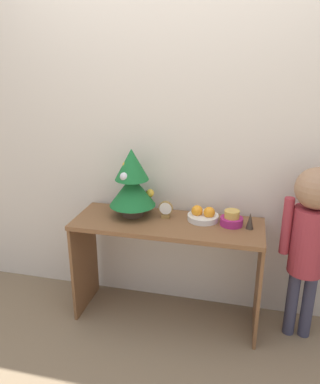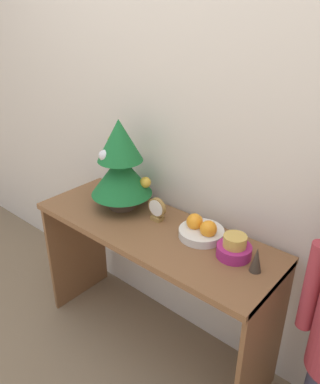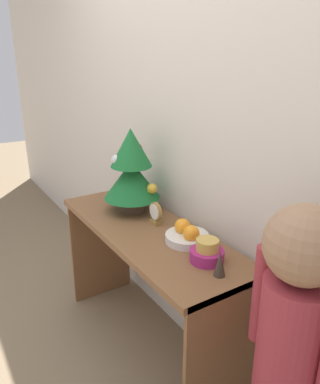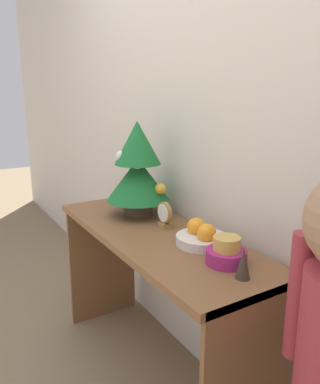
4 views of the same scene
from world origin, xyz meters
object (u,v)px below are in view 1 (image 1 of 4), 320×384
object	(u,v)px
fruit_bowl	(203,215)
desk_clock	(166,210)
figurine	(250,221)
singing_bowl	(232,219)
child_figure	(310,231)
mini_tree	(132,182)

from	to	relation	value
fruit_bowl	desk_clock	world-z (taller)	desk_clock
fruit_bowl	figurine	xyz separation A→B (m)	(0.30, -0.06, 0.02)
singing_bowl	child_figure	bearing A→B (deg)	-3.94
mini_tree	desk_clock	xyz separation A→B (m)	(0.22, 0.01, -0.18)
figurine	child_figure	xyz separation A→B (m)	(0.35, -0.00, -0.03)
mini_tree	figurine	size ratio (longest dim) A/B	4.34
fruit_bowl	desk_clock	size ratio (longest dim) A/B	1.74
fruit_bowl	desk_clock	xyz separation A→B (m)	(-0.25, -0.02, 0.02)
mini_tree	fruit_bowl	world-z (taller)	mini_tree
singing_bowl	figurine	size ratio (longest dim) A/B	1.36
mini_tree	singing_bowl	size ratio (longest dim) A/B	3.18
mini_tree	fruit_bowl	xyz separation A→B (m)	(0.47, 0.03, -0.20)
figurine	fruit_bowl	bearing A→B (deg)	168.20
singing_bowl	desk_clock	bearing A→B (deg)	177.96
mini_tree	child_figure	world-z (taller)	mini_tree
singing_bowl	fruit_bowl	bearing A→B (deg)	169.90
fruit_bowl	child_figure	xyz separation A→B (m)	(0.65, -0.07, -0.01)
child_figure	fruit_bowl	bearing A→B (deg)	174.29
desk_clock	figurine	xyz separation A→B (m)	(0.54, -0.04, -0.00)
fruit_bowl	child_figure	size ratio (longest dim) A/B	0.18
child_figure	figurine	bearing A→B (deg)	179.53
singing_bowl	child_figure	size ratio (longest dim) A/B	0.13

